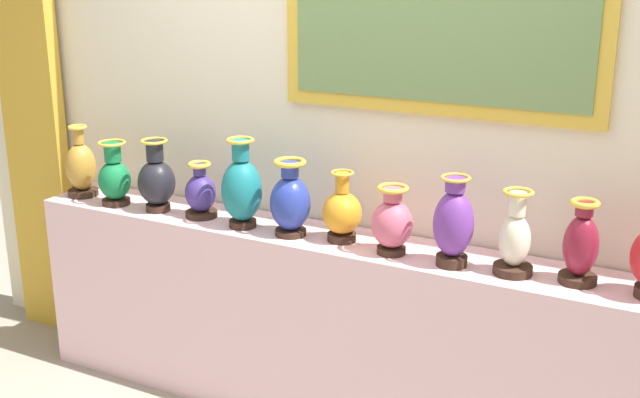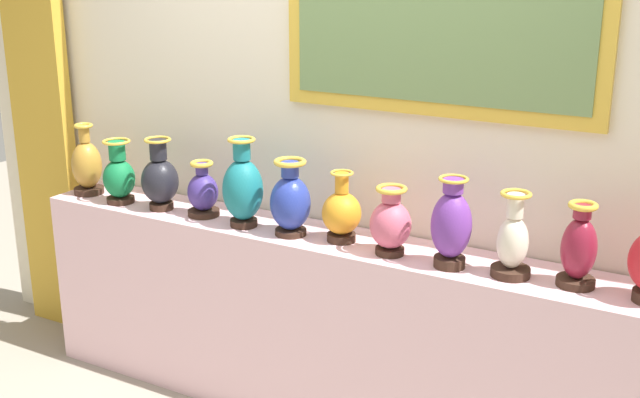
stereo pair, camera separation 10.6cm
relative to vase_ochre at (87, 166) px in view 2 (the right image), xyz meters
The scene contains 14 objects.
display_shelf 1.51m from the vase_ochre, ahead, with size 3.01×0.38×0.92m, color beige.
back_wall 1.45m from the vase_ochre, 11.27° to the left, with size 4.59×0.14×2.66m.
curtain_gold 0.51m from the vase_ochre, 161.52° to the left, with size 0.40×0.08×2.32m, color gold.
vase_ochre is the anchor object (origin of this frame).
vase_emerald 0.26m from the vase_ochre, ahead, with size 0.16×0.16×0.32m.
vase_onyx 0.51m from the vase_ochre, ahead, with size 0.18×0.18×0.36m.
vase_indigo 0.75m from the vase_ochre, ahead, with size 0.15×0.15×0.27m.
vase_teal 1.01m from the vase_ochre, ahead, with size 0.19×0.19×0.42m.
vase_cobalt 1.26m from the vase_ochre, ahead, with size 0.18×0.18×0.35m.
vase_amber 1.50m from the vase_ochre, ahead, with size 0.17×0.17×0.32m.
vase_rose 1.75m from the vase_ochre, ahead, with size 0.18×0.18×0.30m.
vase_violet 2.02m from the vase_ochre, ahead, with size 0.16×0.16×0.38m.
vase_ivory 2.27m from the vase_ochre, ahead, with size 0.16×0.16×0.35m.
vase_burgundy 2.51m from the vase_ochre, ahead, with size 0.15×0.15×0.33m.
Camera 2 is at (1.68, -2.97, 2.15)m, focal length 45.18 mm.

